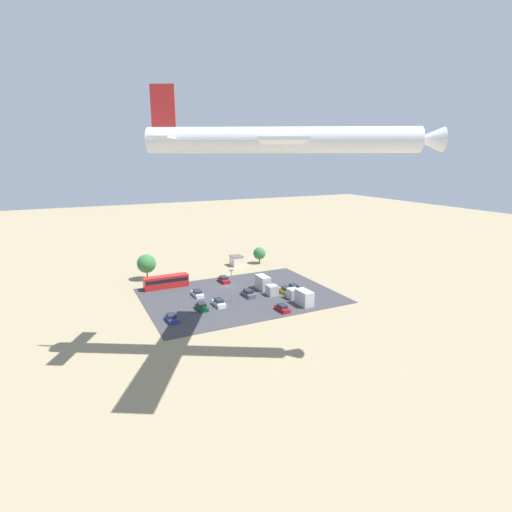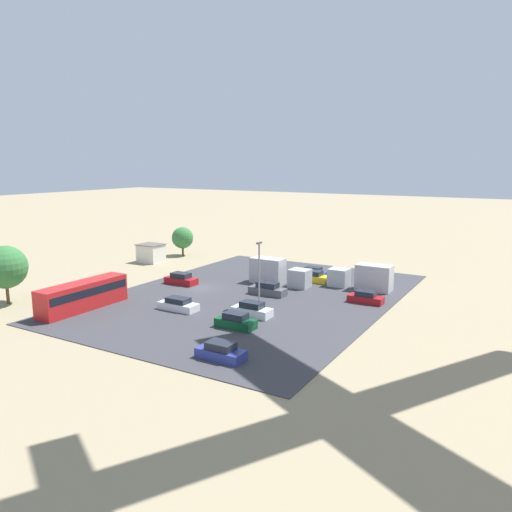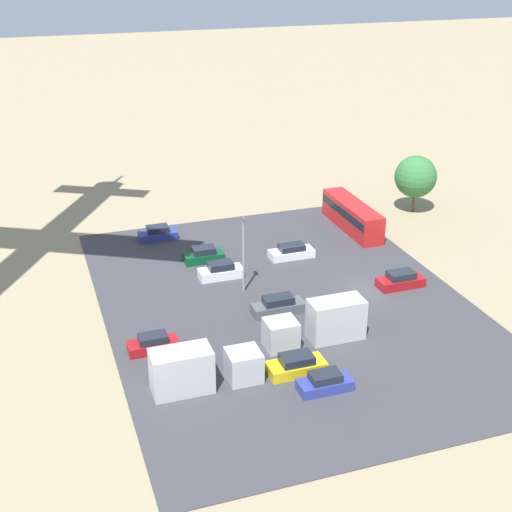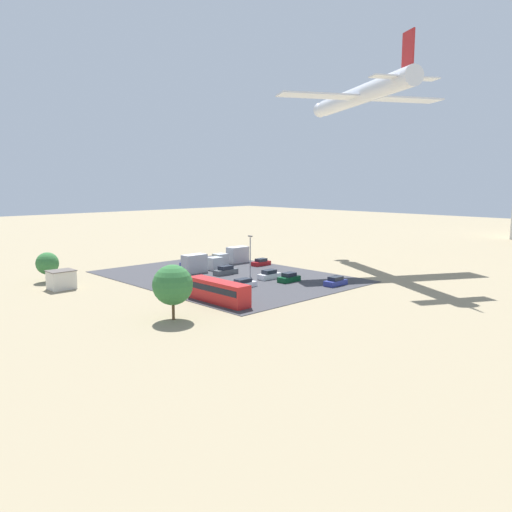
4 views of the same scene
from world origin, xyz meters
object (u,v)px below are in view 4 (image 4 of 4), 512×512
bus (218,291)px  parked_car_1 (243,284)px  shed_building (61,280)px  parked_car_4 (226,271)px  parked_car_5 (171,281)px  parked_car_6 (269,275)px  parked_truck_0 (200,263)px  parked_car_2 (203,264)px  parked_car_0 (289,278)px  airplane (359,96)px  parked_truck_1 (233,256)px  parked_car_3 (190,263)px  parked_car_7 (336,282)px  parked_car_8 (261,263)px

bus → parked_car_1: size_ratio=2.38×
shed_building → parked_car_4: bearing=72.2°
shed_building → parked_car_5: (9.74, 14.16, -0.80)m
parked_car_1 → parked_car_6: 8.58m
shed_building → parked_truck_0: bearing=82.8°
parked_car_2 → parked_car_5: (10.42, -14.80, 0.00)m
parked_car_5 → parked_truck_0: parked_truck_0 is taller
parked_car_1 → parked_car_6: bearing=-74.9°
parked_car_0 → parked_car_5: 19.95m
bus → parked_car_0: size_ratio=2.72×
parked_truck_0 → airplane: airplane is taller
bus → parked_car_2: bearing=56.3°
parked_car_2 → airplane: 46.98m
parked_car_5 → parked_truck_1: parked_truck_1 is taller
parked_car_2 → parked_car_0: bearing=-176.3°
parked_car_3 → parked_truck_0: 7.14m
parked_car_3 → parked_car_5: parked_car_5 is taller
parked_car_0 → parked_car_7: size_ratio=0.97×
parked_car_2 → parked_car_4: bearing=168.1°
parked_car_4 → parked_car_5: (1.10, -12.82, -0.02)m
parked_car_8 → parked_truck_1: bearing=20.5°
parked_car_6 → parked_car_8: bearing=-38.6°
parked_car_0 → parked_car_3: (-24.77, -2.60, -0.05)m
parked_car_8 → parked_truck_0: bearing=78.1°
parked_car_1 → parked_truck_0: bearing=-13.2°
parked_car_0 → parked_car_5: bearing=54.5°
airplane → shed_building: bearing=-166.2°
shed_building → airplane: airplane is taller
parked_car_4 → parked_car_2: bearing=-11.9°
bus → parked_truck_0: size_ratio=1.31×
shed_building → parked_car_7: 44.26m
shed_building → parked_car_7: bearing=49.5°
parked_car_1 → parked_car_0: bearing=-102.3°
parked_car_3 → parked_car_4: bearing=176.2°
bus → parked_car_6: (-7.38, 17.65, -1.02)m
parked_car_4 → parked_car_8: 12.01m
parked_car_4 → parked_truck_0: 5.79m
parked_car_7 → shed_building: bearing=-130.5°
airplane → parked_car_4: bearing=-164.2°
parked_car_2 → parked_car_7: bearing=-170.9°
parked_car_2 → parked_car_6: parked_car_6 is taller
shed_building → parked_car_0: bearing=54.9°
shed_building → parked_car_2: (-0.68, 28.96, -0.80)m
parked_car_6 → parked_car_2: bearing=2.7°
parked_car_5 → airplane: airplane is taller
parked_car_5 → airplane: 54.98m
parked_car_1 → parked_car_6: parked_car_6 is taller
parked_car_1 → parked_car_3: (-22.83, 6.28, 0.01)m
parked_car_1 → parked_car_3: 23.68m
parked_car_3 → parked_car_5: (13.19, -13.64, 0.05)m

